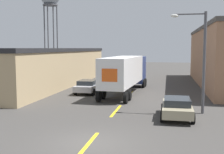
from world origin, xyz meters
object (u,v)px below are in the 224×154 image
parked_car_left_far (88,86)px  street_lamp (200,54)px  semi_truck (126,71)px  parked_car_right_near (177,107)px

parked_car_left_far → street_lamp: street_lamp is taller
semi_truck → street_lamp: 10.50m
parked_car_left_far → parked_car_right_near: same height
semi_truck → parked_car_left_far: bearing=-161.0°
parked_car_left_far → street_lamp: size_ratio=0.59×
street_lamp → semi_truck: bearing=128.1°
parked_car_right_near → street_lamp: bearing=47.9°
semi_truck → street_lamp: size_ratio=1.80×
semi_truck → parked_car_left_far: (-3.81, -1.04, -1.55)m
semi_truck → parked_car_left_far: 4.24m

